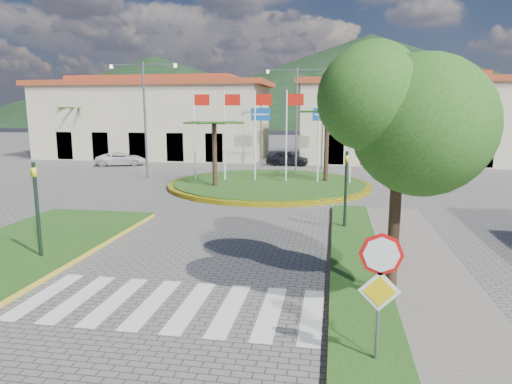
% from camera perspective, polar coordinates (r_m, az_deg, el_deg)
% --- Properties ---
extents(sidewalk_right, '(4.00, 28.00, 0.15)m').
position_cam_1_polar(sidewalk_right, '(9.68, 21.61, -19.88)').
color(sidewalk_right, gray).
rests_on(sidewalk_right, ground).
extents(verge_right, '(1.60, 28.00, 0.18)m').
position_cam_1_polar(verge_right, '(9.50, 14.06, -19.94)').
color(verge_right, '#234814').
rests_on(verge_right, ground).
extents(crosswalk, '(8.00, 3.00, 0.01)m').
position_cam_1_polar(crosswalk, '(11.97, -11.01, -13.64)').
color(crosswalk, silver).
rests_on(crosswalk, ground).
extents(roundabout_island, '(12.70, 12.70, 6.00)m').
position_cam_1_polar(roundabout_island, '(28.85, 1.67, 1.04)').
color(roundabout_island, yellow).
rests_on(roundabout_island, ground).
extents(stop_sign, '(0.80, 0.11, 2.65)m').
position_cam_1_polar(stop_sign, '(8.75, 15.24, -10.38)').
color(stop_sign, slate).
rests_on(stop_sign, ground).
extents(deciduous_tree, '(3.60, 3.60, 6.80)m').
position_cam_1_polar(deciduous_tree, '(11.29, 17.73, 11.61)').
color(deciduous_tree, black).
rests_on(deciduous_tree, ground).
extents(traffic_light_left, '(0.15, 0.18, 3.20)m').
position_cam_1_polar(traffic_light_left, '(15.94, -25.73, -1.14)').
color(traffic_light_left, black).
rests_on(traffic_light_left, ground).
extents(traffic_light_right, '(0.15, 0.18, 3.20)m').
position_cam_1_polar(traffic_light_right, '(18.42, 11.18, 1.12)').
color(traffic_light_right, black).
rests_on(traffic_light_right, ground).
extents(traffic_light_far, '(0.18, 0.15, 3.20)m').
position_cam_1_polar(traffic_light_far, '(32.56, 16.84, 4.81)').
color(traffic_light_far, black).
rests_on(traffic_light_far, ground).
extents(direction_sign_west, '(1.60, 0.14, 5.20)m').
position_cam_1_polar(direction_sign_west, '(37.66, 0.60, 8.36)').
color(direction_sign_west, slate).
rests_on(direction_sign_west, ground).
extents(direction_sign_east, '(1.60, 0.14, 5.20)m').
position_cam_1_polar(direction_sign_east, '(37.20, 8.31, 8.22)').
color(direction_sign_east, slate).
rests_on(direction_sign_east, ground).
extents(street_lamp_centre, '(4.80, 0.16, 8.00)m').
position_cam_1_polar(street_lamp_centre, '(36.32, 5.10, 9.77)').
color(street_lamp_centre, slate).
rests_on(street_lamp_centre, ground).
extents(street_lamp_west, '(4.80, 0.16, 8.00)m').
position_cam_1_polar(street_lamp_west, '(32.88, -13.72, 9.46)').
color(street_lamp_west, slate).
rests_on(street_lamp_west, ground).
extents(building_left, '(23.32, 9.54, 8.05)m').
position_cam_1_polar(building_left, '(47.73, -12.55, 8.98)').
color(building_left, beige).
rests_on(building_left, ground).
extents(building_right, '(19.08, 9.54, 8.05)m').
position_cam_1_polar(building_right, '(44.60, 17.71, 8.66)').
color(building_right, beige).
rests_on(building_right, ground).
extents(hill_far_west, '(140.00, 140.00, 22.00)m').
position_cam_1_polar(hill_far_west, '(157.77, -12.48, 12.34)').
color(hill_far_west, black).
rests_on(hill_far_west, ground).
extents(hill_far_mid, '(180.00, 180.00, 30.00)m').
position_cam_1_polar(hill_far_mid, '(166.86, 13.94, 13.53)').
color(hill_far_mid, black).
rests_on(hill_far_mid, ground).
extents(hill_near_back, '(110.00, 110.00, 16.00)m').
position_cam_1_polar(hill_near_back, '(136.95, 3.99, 11.64)').
color(hill_near_back, black).
rests_on(hill_near_back, ground).
extents(white_van, '(4.56, 3.26, 1.15)m').
position_cam_1_polar(white_van, '(41.30, -16.52, 4.00)').
color(white_van, silver).
rests_on(white_van, ground).
extents(car_dark_a, '(3.73, 1.66, 1.25)m').
position_cam_1_polar(car_dark_a, '(39.80, 3.95, 4.24)').
color(car_dark_a, black).
rests_on(car_dark_a, ground).
extents(car_dark_b, '(3.45, 2.31, 1.08)m').
position_cam_1_polar(car_dark_b, '(40.14, 19.10, 3.63)').
color(car_dark_b, black).
rests_on(car_dark_b, ground).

